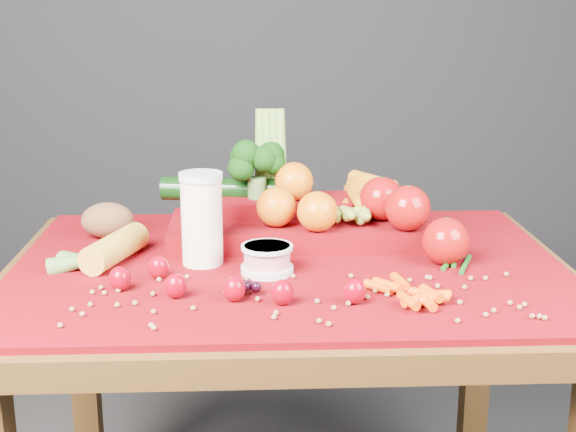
{
  "coord_description": "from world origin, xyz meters",
  "views": [
    {
      "loc": [
        -0.07,
        -1.47,
        1.25
      ],
      "look_at": [
        0.0,
        0.02,
        0.85
      ],
      "focal_mm": 50.0,
      "sensor_mm": 36.0,
      "label": 1
    }
  ],
  "objects_px": {
    "milk_glass": "(202,215)",
    "yogurt_bowl": "(267,258)",
    "produce_mound": "(311,212)",
    "table": "(288,314)"
  },
  "relations": [
    {
      "from": "yogurt_bowl",
      "to": "produce_mound",
      "type": "height_order",
      "value": "produce_mound"
    },
    {
      "from": "milk_glass",
      "to": "yogurt_bowl",
      "type": "relative_size",
      "value": 1.82
    },
    {
      "from": "produce_mound",
      "to": "milk_glass",
      "type": "bearing_deg",
      "value": -146.94
    },
    {
      "from": "yogurt_bowl",
      "to": "produce_mound",
      "type": "relative_size",
      "value": 0.16
    },
    {
      "from": "milk_glass",
      "to": "yogurt_bowl",
      "type": "distance_m",
      "value": 0.15
    },
    {
      "from": "yogurt_bowl",
      "to": "milk_glass",
      "type": "bearing_deg",
      "value": 153.56
    },
    {
      "from": "table",
      "to": "produce_mound",
      "type": "relative_size",
      "value": 1.79
    },
    {
      "from": "table",
      "to": "milk_glass",
      "type": "distance_m",
      "value": 0.26
    },
    {
      "from": "milk_glass",
      "to": "produce_mound",
      "type": "height_order",
      "value": "produce_mound"
    },
    {
      "from": "table",
      "to": "milk_glass",
      "type": "bearing_deg",
      "value": 178.75
    }
  ]
}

